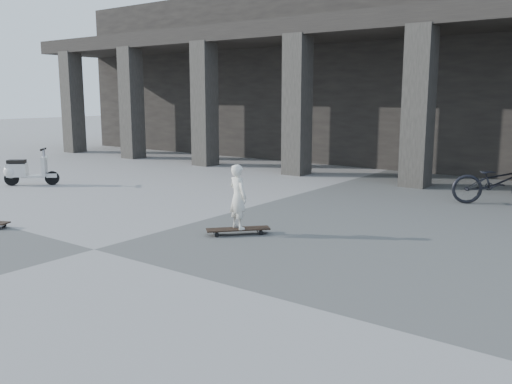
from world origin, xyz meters
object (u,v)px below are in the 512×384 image
Objects in this scene: scooter at (22,171)px; child at (238,197)px; longboard at (238,230)px; bicycle at (497,182)px.

child is at bearing -47.77° from scooter.
longboard is 7.63m from scooter.
bicycle is (2.82, 5.30, 0.40)m from longboard.
longboard is 0.88× the size of child.
scooter is at bearing 84.65° from bicycle.
child is at bearing 122.40° from bicycle.
scooter is at bearing 12.75° from child.
longboard is 0.51× the size of bicycle.
child is 7.62m from scooter.
scooter is 11.42m from bicycle.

